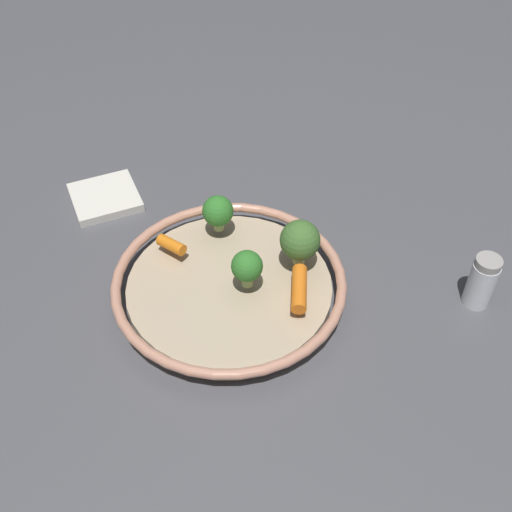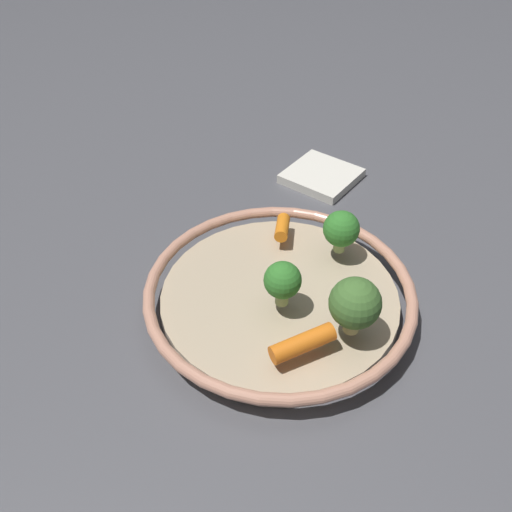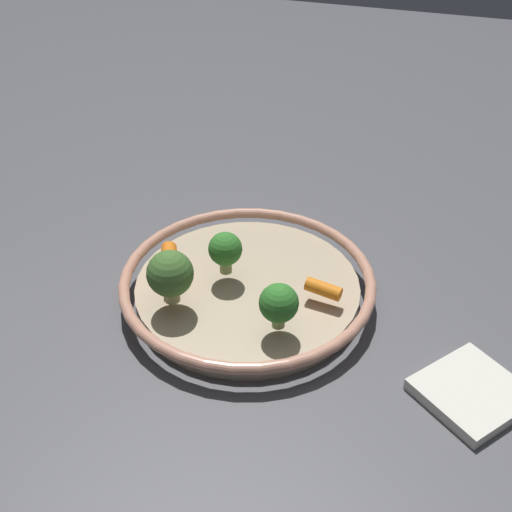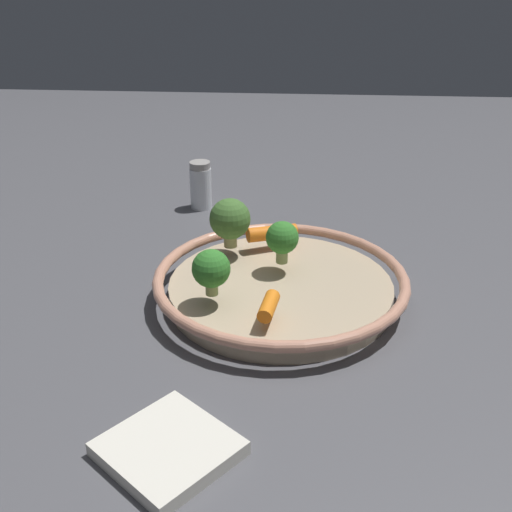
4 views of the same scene
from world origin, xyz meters
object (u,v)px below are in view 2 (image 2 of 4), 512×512
(baby_carrot_back, at_px, (282,227))
(broccoli_floret_mid, at_px, (341,229))
(serving_bowl, at_px, (279,296))
(baby_carrot_left, at_px, (303,343))
(dish_towel, at_px, (322,176))
(broccoli_floret_small, at_px, (287,281))
(broccoli_floret_large, at_px, (355,304))

(baby_carrot_back, height_order, broccoli_floret_mid, broccoli_floret_mid)
(serving_bowl, relative_size, baby_carrot_left, 4.55)
(dish_towel, bearing_deg, broccoli_floret_mid, -2.26)
(serving_bowl, height_order, broccoli_floret_small, broccoli_floret_small)
(baby_carrot_back, distance_m, broccoli_floret_small, 0.13)
(baby_carrot_back, bearing_deg, baby_carrot_left, 1.98)
(serving_bowl, relative_size, broccoli_floret_mid, 5.72)
(broccoli_floret_mid, distance_m, broccoli_floret_small, 0.11)
(baby_carrot_back, distance_m, broccoli_floret_mid, 0.08)
(broccoli_floret_small, bearing_deg, serving_bowl, -170.53)
(broccoli_floret_large, bearing_deg, baby_carrot_back, -159.89)
(broccoli_floret_mid, xyz_separation_m, broccoli_floret_small, (0.09, -0.07, 0.00))
(baby_carrot_back, relative_size, broccoli_floret_mid, 0.78)
(broccoli_floret_small, distance_m, dish_towel, 0.32)
(baby_carrot_back, xyz_separation_m, dish_towel, (-0.18, 0.08, -0.04))
(baby_carrot_back, relative_size, baby_carrot_left, 0.62)
(baby_carrot_left, distance_m, broccoli_floret_mid, 0.17)
(broccoli_floret_mid, bearing_deg, broccoli_floret_small, -39.53)
(broccoli_floret_mid, bearing_deg, baby_carrot_back, -118.30)
(broccoli_floret_small, relative_size, dish_towel, 0.54)
(broccoli_floret_large, bearing_deg, serving_bowl, -134.78)
(serving_bowl, distance_m, broccoli_floret_large, 0.11)
(broccoli_floret_mid, bearing_deg, baby_carrot_left, -21.42)
(broccoli_floret_mid, relative_size, dish_towel, 0.54)
(baby_carrot_back, distance_m, baby_carrot_left, 0.19)
(baby_carrot_back, relative_size, dish_towel, 0.42)
(serving_bowl, distance_m, broccoli_floret_mid, 0.11)
(baby_carrot_left, relative_size, dish_towel, 0.68)
(baby_carrot_back, xyz_separation_m, broccoli_floret_large, (0.17, 0.06, 0.03))
(serving_bowl, height_order, baby_carrot_back, baby_carrot_back)
(serving_bowl, xyz_separation_m, baby_carrot_left, (0.10, 0.02, 0.03))
(serving_bowl, relative_size, broccoli_floret_large, 4.72)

